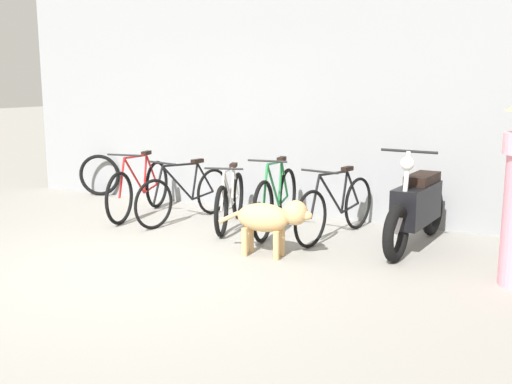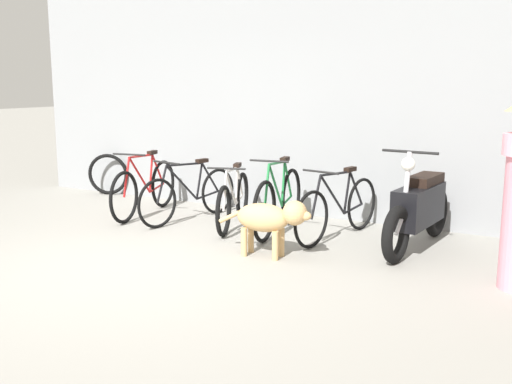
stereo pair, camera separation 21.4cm
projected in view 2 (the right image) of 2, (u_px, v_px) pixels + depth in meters
ground_plane at (122, 270)px, 5.74m from camera, size 60.00×60.00×0.00m
shop_wall_back at (273, 95)px, 8.14m from camera, size 8.17×0.20×3.19m
bicycle_0 at (145, 188)px, 8.06m from camera, size 0.48×1.72×0.87m
bicycle_1 at (189, 195)px, 7.72m from camera, size 0.48×1.67×0.81m
bicycle_2 at (234, 201)px, 7.41m from camera, size 0.60×1.55×0.79m
bicycle_3 at (279, 201)px, 7.10m from camera, size 0.46×1.66×0.91m
bicycle_4 at (338, 209)px, 6.83m from camera, size 0.47×1.68×0.83m
motorcycle at (419, 209)px, 6.38m from camera, size 0.58×1.84×1.10m
stray_dog at (270, 218)px, 6.07m from camera, size 1.03×0.33×0.61m
spare_tire_left at (108, 174)px, 9.49m from camera, size 0.62×0.30×0.65m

